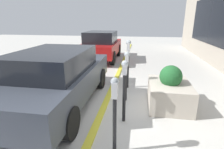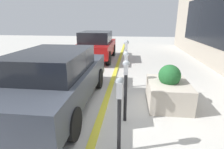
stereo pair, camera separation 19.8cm
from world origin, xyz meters
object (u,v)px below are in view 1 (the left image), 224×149
at_px(parked_car_middle, 57,77).
at_px(parked_car_rear, 101,45).
at_px(parking_meter_second, 124,82).
at_px(planter_box, 169,91).
at_px(parking_meter_fourth, 128,56).
at_px(parking_meter_middle, 127,64).
at_px(parking_meter_nearest, 115,104).

bearing_deg(parked_car_middle, parked_car_rear, 0.63).
xyz_separation_m(parking_meter_second, parked_car_rear, (6.23, 1.90, -0.12)).
relative_size(planter_box, parked_car_rear, 0.36).
xyz_separation_m(parking_meter_second, parking_meter_fourth, (2.09, 0.08, 0.13)).
distance_m(planter_box, parked_car_rear, 6.08).
distance_m(parking_meter_middle, parked_car_middle, 1.89).
bearing_deg(parking_meter_second, parking_meter_middle, 2.23).
height_order(parking_meter_second, planter_box, parking_meter_second).
relative_size(parking_meter_middle, parked_car_middle, 0.33).
bearing_deg(parked_car_middle, planter_box, -82.03).
relative_size(parking_meter_middle, parked_car_rear, 0.37).
relative_size(parking_meter_second, parked_car_middle, 0.33).
height_order(parking_meter_nearest, parking_meter_middle, parking_meter_middle).
distance_m(parked_car_middle, parked_car_rear, 5.68).
xyz_separation_m(parking_meter_middle, planter_box, (-0.12, -1.17, -0.68)).
distance_m(parking_meter_second, planter_box, 1.58).
bearing_deg(planter_box, parked_car_middle, 97.96).
xyz_separation_m(parking_meter_middle, parking_meter_fourth, (1.01, 0.03, 0.00)).
bearing_deg(parked_car_middle, parking_meter_nearest, -131.64).
relative_size(parking_meter_nearest, parked_car_middle, 0.32).
relative_size(parking_meter_middle, planter_box, 1.03).
height_order(parking_meter_nearest, parked_car_middle, parked_car_middle).
xyz_separation_m(parking_meter_second, parked_car_middle, (0.55, 1.83, -0.16)).
height_order(parking_meter_middle, parked_car_middle, parked_car_middle).
height_order(parking_meter_second, parked_car_rear, parked_car_rear).
height_order(parking_meter_fourth, parked_car_middle, parking_meter_fourth).
bearing_deg(parking_meter_second, parking_meter_nearest, 176.44).
xyz_separation_m(parking_meter_nearest, parking_meter_fourth, (3.11, 0.01, 0.15)).
height_order(parked_car_middle, parked_car_rear, parked_car_rear).
distance_m(parking_meter_nearest, parking_meter_second, 1.02).
height_order(parking_meter_middle, parking_meter_fourth, parking_meter_fourth).
bearing_deg(planter_box, parking_meter_nearest, 149.12).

